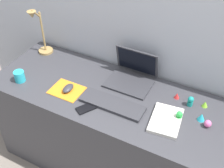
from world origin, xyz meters
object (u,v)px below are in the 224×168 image
notebook_pad (166,120)px  toy_figurine_lime (205,104)px  cell_phone (87,108)px  toy_figurine_pink (208,124)px  keyboard (112,104)px  desk_lamp (40,33)px  coffee_mug (19,76)px  toy_figurine_cyan (201,117)px  laptop (132,74)px  mouse (68,88)px  toy_figurine_green (179,115)px  toy_figurine_teal (190,101)px  toy_figurine_red (177,96)px

notebook_pad → toy_figurine_lime: bearing=46.8°
cell_phone → toy_figurine_lime: (0.63, 0.35, 0.01)m
notebook_pad → toy_figurine_pink: size_ratio=5.23×
keyboard → cell_phone: keyboard is taller
keyboard → desk_lamp: desk_lamp is taller
notebook_pad → coffee_mug: (-1.01, -0.10, 0.03)m
desk_lamp → toy_figurine_pink: bearing=-7.1°
keyboard → toy_figurine_cyan: bearing=14.2°
laptop → toy_figurine_lime: bearing=-3.2°
laptop → keyboard: laptop is taller
mouse → cell_phone: mouse is taller
coffee_mug → toy_figurine_green: coffee_mug is taller
coffee_mug → toy_figurine_pink: size_ratio=1.65×
laptop → desk_lamp: 0.75m
cell_phone → coffee_mug: size_ratio=1.69×
toy_figurine_lime → cell_phone: bearing=-150.9°
toy_figurine_green → toy_figurine_pink: (0.16, 0.02, -0.01)m
mouse → cell_phone: size_ratio=0.75×
toy_figurine_green → laptop: bearing=152.4°
laptop → toy_figurine_cyan: (0.51, -0.15, -0.03)m
laptop → toy_figurine_teal: laptop is taller
toy_figurine_cyan → toy_figurine_red: 0.22m
toy_figurine_red → keyboard: bearing=-143.0°
toy_figurine_teal → toy_figurine_pink: (0.14, -0.13, -0.01)m
keyboard → toy_figurine_cyan: toy_figurine_cyan is taller
cell_phone → toy_figurine_red: size_ratio=3.35×
toy_figurine_green → toy_figurine_pink: size_ratio=1.29×
keyboard → notebook_pad: size_ratio=1.71×
toy_figurine_green → toy_figurine_teal: bearing=80.5°
toy_figurine_teal → keyboard: bearing=-152.3°
mouse → toy_figurine_pink: (0.88, 0.11, 0.00)m
laptop → notebook_pad: laptop is taller
notebook_pad → cell_phone: bearing=-171.9°
mouse → toy_figurine_pink: size_ratio=2.09×
toy_figurine_cyan → coffee_mug: bearing=-170.0°
laptop → keyboard: bearing=-91.0°
desk_lamp → toy_figurine_cyan: bearing=-5.8°
notebook_pad → toy_figurine_cyan: (0.18, 0.11, 0.01)m
keyboard → toy_figurine_pink: (0.56, 0.10, 0.01)m
keyboard → cell_phone: size_ratio=3.20×
toy_figurine_teal → toy_figurine_red: bearing=163.3°
keyboard → notebook_pad: same height
mouse → toy_figurine_green: (0.72, 0.09, 0.01)m
keyboard → toy_figurine_pink: bearing=9.8°
keyboard → mouse: 0.32m
toy_figurine_green → toy_figurine_red: bearing=111.5°
toy_figurine_pink → toy_figurine_green: bearing=-172.9°
cell_phone → mouse: bearing=-172.5°
toy_figurine_lime → toy_figurine_teal: 0.09m
notebook_pad → toy_figurine_red: toy_figurine_red is taller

